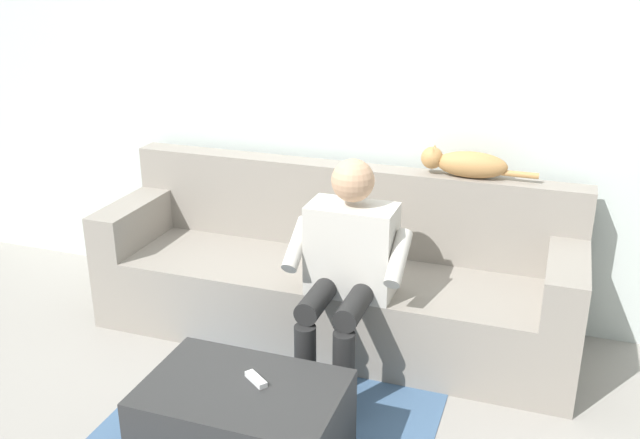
{
  "coord_description": "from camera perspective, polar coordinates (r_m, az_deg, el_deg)",
  "views": [
    {
      "loc": [
        -1.07,
        3.12,
        1.95
      ],
      "look_at": [
        0.0,
        0.1,
        0.73
      ],
      "focal_mm": 39.67,
      "sensor_mm": 36.0,
      "label": 1
    }
  ],
  "objects": [
    {
      "name": "person_solo_seated",
      "position": [
        3.3,
        2.19,
        -3.36
      ],
      "size": [
        0.57,
        0.56,
        1.07
      ],
      "color": "beige",
      "rests_on": "ground"
    },
    {
      "name": "cat_on_backrest",
      "position": [
        3.65,
        11.62,
        4.45
      ],
      "size": [
        0.59,
        0.14,
        0.15
      ],
      "color": "#B7844C",
      "rests_on": "couch"
    },
    {
      "name": "coffee_table",
      "position": [
        2.95,
        -6.16,
        -16.13
      ],
      "size": [
        0.78,
        0.53,
        0.36
      ],
      "color": "#2D2D2D",
      "rests_on": "ground"
    },
    {
      "name": "couch",
      "position": [
        3.79,
        1.13,
        -4.91
      ],
      "size": [
        2.51,
        0.72,
        0.87
      ],
      "color": "gray",
      "rests_on": "ground"
    },
    {
      "name": "floor_rug",
      "position": [
        3.16,
        -4.9,
        -17.26
      ],
      "size": [
        1.4,
        1.5,
        0.01
      ],
      "primitive_type": "cube",
      "color": "#426084",
      "rests_on": "ground"
    },
    {
      "name": "ground_plane",
      "position": [
        3.36,
        -2.93,
        -14.61
      ],
      "size": [
        8.0,
        8.0,
        0.0
      ],
      "primitive_type": "plane",
      "color": "gray"
    },
    {
      "name": "back_wall",
      "position": [
        3.89,
        3.2,
        10.03
      ],
      "size": [
        5.66,
        0.06,
        2.44
      ],
      "primitive_type": "cube",
      "color": "silver",
      "rests_on": "ground"
    },
    {
      "name": "remote_white",
      "position": [
        2.86,
        -5.18,
        -12.72
      ],
      "size": [
        0.12,
        0.1,
        0.02
      ],
      "primitive_type": "cube",
      "rotation": [
        0.0,
        0.0,
        5.66
      ],
      "color": "white",
      "rests_on": "coffee_table"
    }
  ]
}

